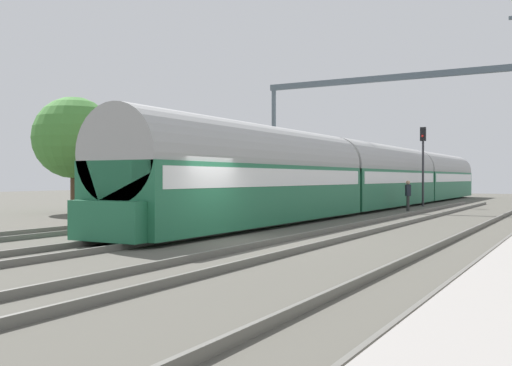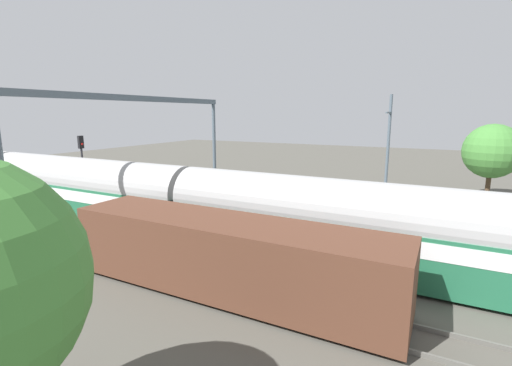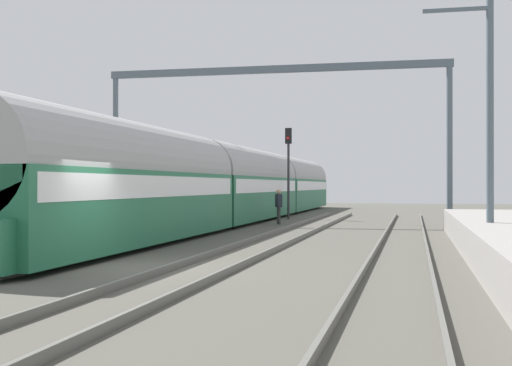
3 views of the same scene
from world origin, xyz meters
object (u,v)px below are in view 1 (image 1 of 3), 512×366
(passenger_train, at_px, (382,176))
(freight_car, at_px, (208,186))
(person_crossing, at_px, (408,193))
(catenary_gantry, at_px, (404,107))
(railway_signal_far, at_px, (423,156))

(passenger_train, relative_size, freight_car, 3.78)
(freight_car, xyz_separation_m, person_crossing, (6.72, 10.34, -0.44))
(passenger_train, bearing_deg, person_crossing, -50.67)
(person_crossing, distance_m, catenary_gantry, 4.93)
(passenger_train, height_order, railway_signal_far, railway_signal_far)
(railway_signal_far, height_order, catenary_gantry, catenary_gantry)
(freight_car, bearing_deg, catenary_gantry, 58.67)
(passenger_train, height_order, catenary_gantry, catenary_gantry)
(passenger_train, distance_m, freight_car, 13.99)
(person_crossing, bearing_deg, passenger_train, -172.05)
(passenger_train, xyz_separation_m, freight_car, (-4.28, -13.31, -0.50))
(person_crossing, bearing_deg, catenary_gantry, -157.54)
(person_crossing, bearing_deg, freight_car, -64.40)
(catenary_gantry, bearing_deg, person_crossing, -36.16)
(freight_car, xyz_separation_m, railway_signal_far, (6.20, 16.01, 1.85))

